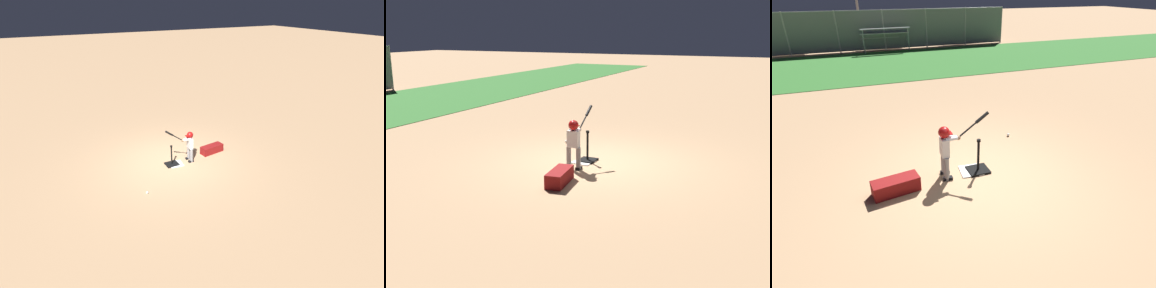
# 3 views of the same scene
# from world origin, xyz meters

# --- Properties ---
(ground_plane) EXTENTS (90.00, 90.00, 0.00)m
(ground_plane) POSITION_xyz_m (0.00, 0.00, 0.00)
(ground_plane) COLOR tan
(home_plate) EXTENTS (0.49, 0.49, 0.02)m
(home_plate) POSITION_xyz_m (-0.13, 0.22, 0.01)
(home_plate) COLOR white
(home_plate) RESTS_ON ground_plane
(batting_tee) EXTENTS (0.42, 0.38, 0.71)m
(batting_tee) POSITION_xyz_m (0.00, 0.18, 0.10)
(batting_tee) COLOR black
(batting_tee) RESTS_ON ground_plane
(batter_child) EXTENTS (0.98, 0.34, 1.27)m
(batter_child) POSITION_xyz_m (-0.64, 0.21, 0.69)
(batter_child) COLOR gray
(batter_child) RESTS_ON ground_plane
(baseball) EXTENTS (0.07, 0.07, 0.07)m
(baseball) POSITION_xyz_m (1.32, 1.39, 0.04)
(baseball) COLOR white
(baseball) RESTS_ON ground_plane
(equipment_bag) EXTENTS (0.88, 0.43, 0.28)m
(equipment_bag) POSITION_xyz_m (-1.66, 0.04, 0.14)
(equipment_bag) COLOR maroon
(equipment_bag) RESTS_ON ground_plane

